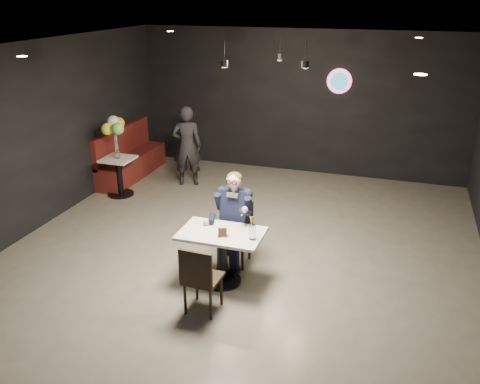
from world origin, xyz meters
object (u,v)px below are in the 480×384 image
(booth_bench, at_px, (131,153))
(balloon_vase, at_px, (117,154))
(chair_far, at_px, (235,234))
(seated_man, at_px, (235,218))
(sundae_glass, at_px, (252,232))
(side_table, at_px, (120,178))
(passerby, at_px, (187,146))
(main_table, at_px, (222,257))
(chair_near, at_px, (203,277))

(booth_bench, bearing_deg, balloon_vase, -73.30)
(chair_far, xyz_separation_m, seated_man, (0.00, 0.00, 0.26))
(sundae_glass, relative_size, side_table, 0.28)
(passerby, bearing_deg, sundae_glass, 105.39)
(balloon_vase, bearing_deg, seated_man, -31.65)
(chair_far, xyz_separation_m, passerby, (-1.94, 2.77, 0.35))
(balloon_vase, bearing_deg, main_table, -38.76)
(chair_far, height_order, chair_near, same)
(sundae_glass, bearing_deg, balloon_vase, 144.37)
(seated_man, relative_size, sundae_glass, 7.17)
(booth_bench, relative_size, side_table, 3.00)
(chair_near, height_order, passerby, passerby)
(main_table, distance_m, sundae_glass, 0.65)
(main_table, xyz_separation_m, sundae_glass, (0.44, -0.06, 0.48))
(main_table, height_order, chair_far, chair_far)
(sundae_glass, bearing_deg, side_table, 144.37)
(seated_man, xyz_separation_m, side_table, (-2.95, 1.82, -0.37))
(side_table, bearing_deg, sundae_glass, -35.63)
(chair_far, bearing_deg, booth_bench, 139.06)
(seated_man, distance_m, sundae_glass, 0.76)
(chair_near, bearing_deg, balloon_vase, 136.29)
(chair_far, bearing_deg, seated_man, 45.00)
(sundae_glass, bearing_deg, seated_man, 125.76)
(passerby, bearing_deg, seated_man, 105.24)
(main_table, xyz_separation_m, side_table, (-2.95, 2.37, -0.02))
(seated_man, xyz_separation_m, balloon_vase, (-2.95, 1.82, 0.10))
(passerby, bearing_deg, main_table, 100.54)
(sundae_glass, relative_size, booth_bench, 0.09)
(chair_far, xyz_separation_m, sundae_glass, (0.44, -0.61, 0.39))
(chair_near, bearing_deg, passerby, 118.05)
(sundae_glass, xyz_separation_m, side_table, (-3.39, 2.43, -0.50))
(sundae_glass, height_order, side_table, sundae_glass)
(chair_far, relative_size, chair_near, 1.00)
(balloon_vase, bearing_deg, booth_bench, 106.70)
(chair_far, height_order, balloon_vase, chair_far)
(side_table, bearing_deg, balloon_vase, 0.00)
(passerby, bearing_deg, booth_bench, -21.71)
(side_table, bearing_deg, passerby, 43.37)
(sundae_glass, distance_m, side_table, 4.20)
(main_table, bearing_deg, passerby, 120.26)
(booth_bench, distance_m, side_table, 1.06)
(chair_near, xyz_separation_m, seated_man, (0.00, 1.22, 0.26))
(main_table, height_order, passerby, passerby)
(chair_far, height_order, seated_man, seated_man)
(chair_near, distance_m, balloon_vase, 4.25)
(chair_far, bearing_deg, passerby, 124.96)
(chair_near, height_order, seated_man, seated_man)
(main_table, xyz_separation_m, chair_far, (0.00, 0.55, 0.09))
(passerby, bearing_deg, chair_far, 105.24)
(booth_bench, bearing_deg, chair_near, -51.21)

